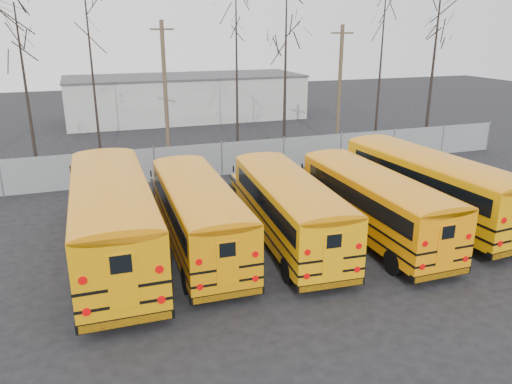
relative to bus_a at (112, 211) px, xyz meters
name	(u,v)px	position (x,y,z in m)	size (l,w,h in m)	color
ground	(305,257)	(6.96, -2.25, -1.97)	(120.00, 120.00, 0.00)	black
fence	(222,159)	(6.96, 9.75, -0.97)	(40.00, 0.04, 2.00)	gray
distant_building	(186,98)	(8.96, 29.75, 0.03)	(22.00, 8.00, 4.00)	beige
bus_a	(112,211)	(0.00, 0.00, 0.00)	(2.95, 12.09, 3.37)	black
bus_b	(197,209)	(3.23, -0.14, -0.26)	(2.65, 10.54, 2.93)	black
bus_c	(287,203)	(6.84, -0.65, -0.27)	(3.09, 10.55, 2.92)	black
bus_d	(372,198)	(10.42, -1.25, -0.26)	(2.49, 10.46, 2.92)	black
bus_e	(427,181)	(13.88, -0.30, -0.12)	(3.53, 11.50, 3.17)	black
utility_pole_left	(165,87)	(4.87, 16.42, 2.63)	(1.50, 0.77, 8.97)	brown
utility_pole_right	(340,86)	(17.07, 14.21, 2.49)	(1.48, 0.66, 8.69)	brown
tree_1	(27,98)	(-3.38, 11.53, 2.90)	(0.26, 0.26, 9.74)	black
tree_2	(92,65)	(0.17, 13.78, 4.40)	(0.26, 0.26, 12.75)	black
tree_3	(237,69)	(9.36, 14.32, 3.89)	(0.26, 0.26, 11.73)	black
tree_4	(285,80)	(12.34, 13.06, 3.18)	(0.26, 0.26, 10.30)	black
tree_5	(380,66)	(20.67, 14.69, 3.78)	(0.26, 0.26, 11.50)	black
tree_6	(434,61)	(23.93, 12.85, 4.14)	(0.26, 0.26, 12.23)	black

